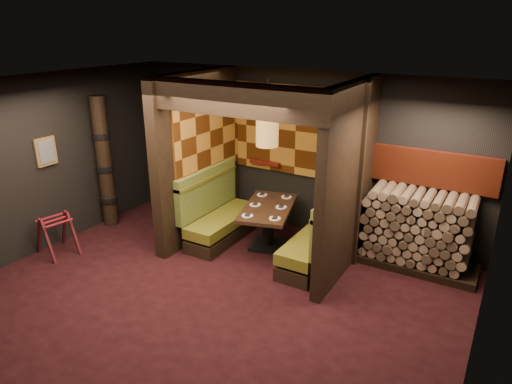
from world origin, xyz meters
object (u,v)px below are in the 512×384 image
object	(u,v)px
luggage_rack	(56,233)
pendant_lamp	(267,132)
totem_column	(105,164)
firewood_stack	(422,231)
booth_bench_left	(219,217)
booth_bench_right	(320,241)
dining_table	(268,219)

from	to	relation	value
luggage_rack	pendant_lamp	bearing A→B (deg)	33.76
totem_column	firewood_stack	size ratio (longest dim) A/B	1.39
booth_bench_left	luggage_rack	distance (m)	2.66
booth_bench_left	booth_bench_right	distance (m)	1.89
dining_table	pendant_lamp	distance (m)	1.49
booth_bench_right	booth_bench_left	bearing A→B (deg)	180.00
booth_bench_left	dining_table	bearing A→B (deg)	8.56
totem_column	dining_table	bearing A→B (deg)	12.91
booth_bench_right	pendant_lamp	bearing A→B (deg)	175.01
pendant_lamp	luggage_rack	world-z (taller)	pendant_lamp
booth_bench_left	firewood_stack	bearing A→B (deg)	12.17
booth_bench_left	totem_column	xyz separation A→B (m)	(-2.09, -0.55, 0.79)
luggage_rack	booth_bench_left	bearing A→B (deg)	43.10
dining_table	totem_column	xyz separation A→B (m)	(-2.99, -0.69, 0.69)
totem_column	firewood_stack	world-z (taller)	totem_column
booth_bench_left	pendant_lamp	xyz separation A→B (m)	(0.91, 0.09, 1.59)
booth_bench_right	totem_column	distance (m)	4.10
pendant_lamp	dining_table	bearing A→B (deg)	90.00
pendant_lamp	firewood_stack	size ratio (longest dim) A/B	0.63
luggage_rack	totem_column	bearing A→B (deg)	96.63
booth_bench_left	pendant_lamp	distance (m)	1.83
booth_bench_right	firewood_stack	size ratio (longest dim) A/B	0.92
booth_bench_left	booth_bench_right	size ratio (longest dim) A/B	1.00
dining_table	firewood_stack	bearing A→B (deg)	13.54
dining_table	luggage_rack	world-z (taller)	dining_table
dining_table	booth_bench_left	bearing A→B (deg)	-171.44
firewood_stack	luggage_rack	bearing A→B (deg)	-154.12
booth_bench_right	firewood_stack	distance (m)	1.54
luggage_rack	booth_bench_right	bearing A→B (deg)	25.35
pendant_lamp	totem_column	size ratio (longest dim) A/B	0.45
totem_column	luggage_rack	bearing A→B (deg)	-83.37
booth_bench_right	luggage_rack	bearing A→B (deg)	-154.65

